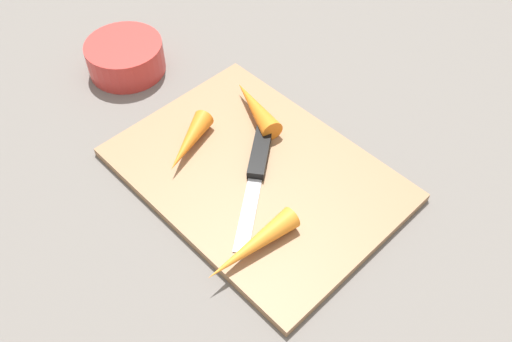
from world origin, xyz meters
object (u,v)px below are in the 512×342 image
at_px(cutting_board, 256,174).
at_px(knife, 259,159).
at_px(small_bowl, 126,57).
at_px(carrot_medium, 255,107).
at_px(carrot_longest, 252,246).
at_px(carrot_shortest, 188,143).

height_order(cutting_board, knife, knife).
height_order(cutting_board, small_bowl, small_bowl).
bearing_deg(carrot_medium, carrot_longest, 152.97).
height_order(carrot_longest, small_bowl, small_bowl).
relative_size(knife, carrot_shortest, 1.71).
distance_m(carrot_shortest, carrot_longest, 0.18).
relative_size(carrot_shortest, carrot_longest, 0.80).
bearing_deg(carrot_medium, carrot_shortest, 101.27).
distance_m(carrot_medium, carrot_longest, 0.23).
distance_m(carrot_medium, carrot_shortest, 0.11).
bearing_deg(carrot_shortest, knife, 98.39).
bearing_deg(small_bowl, carrot_shortest, -12.55).
relative_size(carrot_medium, small_bowl, 0.92).
xyz_separation_m(knife, small_bowl, (-0.29, -0.01, 0.01)).
bearing_deg(carrot_longest, carrot_shortest, -102.76).
bearing_deg(carrot_longest, cutting_board, -132.85).
bearing_deg(knife, cutting_board, -4.21).
height_order(carrot_medium, small_bowl, small_bowl).
distance_m(cutting_board, carrot_shortest, 0.10).
relative_size(cutting_board, carrot_medium, 3.33).
xyz_separation_m(cutting_board, small_bowl, (-0.30, 0.01, 0.02)).
bearing_deg(carrot_medium, small_bowl, 34.05).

